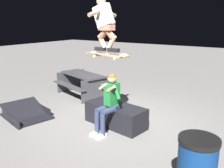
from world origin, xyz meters
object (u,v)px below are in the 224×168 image
Objects in this scene: kicker_ramp at (27,115)px; ledge_box_main at (115,115)px; person_sitting_on_ledge at (109,100)px; skater_airborne at (104,22)px; skateboard at (107,55)px; picnic_table_back at (83,81)px.

ledge_box_main is at bearing -157.98° from kicker_ramp.
person_sitting_on_ledge is at bearing -167.54° from kicker_ramp.
skater_airborne is (0.04, 0.37, 2.20)m from ledge_box_main.
skateboard reaches higher than ledge_box_main.
person_sitting_on_ledge is at bearing 100.60° from ledge_box_main.
picnic_table_back reaches higher than ledge_box_main.
kicker_ramp is (2.24, 0.52, -1.70)m from skateboard.
person_sitting_on_ledge is at bearing 141.76° from picnic_table_back.
skater_airborne is at bearing -2.90° from skateboard.
skater_airborne reaches higher than ledge_box_main.
picnic_table_back is at bearing -32.76° from ledge_box_main.
kicker_ramp is 2.42m from picnic_table_back.
ledge_box_main is 0.64m from person_sitting_on_ledge.
person_sitting_on_ledge is (-0.07, 0.39, 0.50)m from ledge_box_main.
ledge_box_main reaches higher than kicker_ramp.
person_sitting_on_ledge is 2.45m from kicker_ramp.
skateboard is 0.51× the size of picnic_table_back.
skateboard is (0.06, -0.01, 1.02)m from person_sitting_on_ledge.
kicker_ramp is (2.22, 0.90, -0.18)m from ledge_box_main.
person_sitting_on_ledge is at bearing 165.49° from skateboard.
ledge_box_main is 1.13× the size of person_sitting_on_ledge.
skater_airborne reaches higher than person_sitting_on_ledge.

